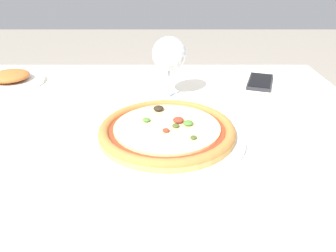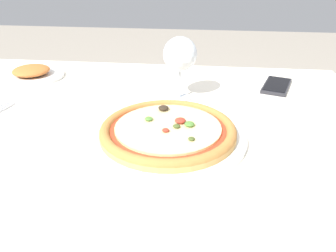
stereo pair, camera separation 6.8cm
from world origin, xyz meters
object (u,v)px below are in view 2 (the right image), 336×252
object	(u,v)px
wine_glass_far_left	(180,55)
side_plate	(32,73)
pizza_plate	(168,132)
dining_table	(124,166)
cell_phone	(277,86)

from	to	relation	value
wine_glass_far_left	side_plate	xyz separation A→B (m)	(-0.48, 0.12, -0.11)
pizza_plate	side_plate	bearing A→B (deg)	144.34
wine_glass_far_left	dining_table	bearing A→B (deg)	-116.97
pizza_plate	wine_glass_far_left	world-z (taller)	wine_glass_far_left
dining_table	pizza_plate	xyz separation A→B (m)	(0.10, -0.01, 0.10)
wine_glass_far_left	side_plate	distance (m)	0.51
wine_glass_far_left	side_plate	world-z (taller)	wine_glass_far_left
wine_glass_far_left	pizza_plate	bearing A→B (deg)	-91.24
cell_phone	side_plate	size ratio (longest dim) A/B	0.80
dining_table	cell_phone	world-z (taller)	cell_phone
dining_table	wine_glass_far_left	distance (m)	0.32
cell_phone	side_plate	world-z (taller)	side_plate
side_plate	wine_glass_far_left	bearing A→B (deg)	-13.56
dining_table	cell_phone	xyz separation A→B (m)	(0.39, 0.33, 0.09)
cell_phone	wine_glass_far_left	bearing A→B (deg)	-157.19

